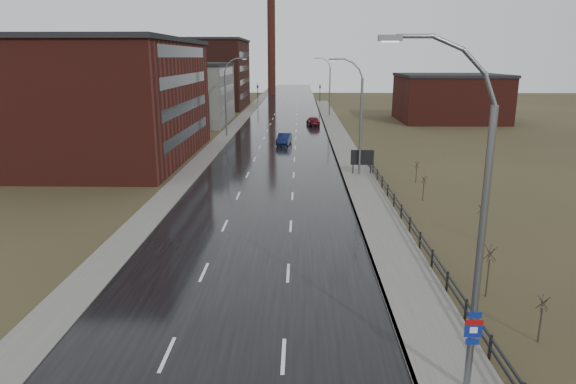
{
  "coord_description": "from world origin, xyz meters",
  "views": [
    {
      "loc": [
        2.89,
        -13.82,
        11.41
      ],
      "look_at": [
        2.15,
        18.14,
        3.0
      ],
      "focal_mm": 32.0,
      "sensor_mm": 36.0,
      "label": 1
    }
  ],
  "objects_px": {
    "billboard": "(362,158)",
    "car_far": "(313,121)",
    "streetlight_main": "(472,229)",
    "car_near": "(284,139)"
  },
  "relations": [
    {
      "from": "streetlight_main",
      "to": "billboard",
      "type": "distance_m",
      "value": 34.65
    },
    {
      "from": "car_far",
      "to": "car_near",
      "type": "bearing_deg",
      "value": 70.39
    },
    {
      "from": "billboard",
      "to": "car_near",
      "type": "height_order",
      "value": "billboard"
    },
    {
      "from": "streetlight_main",
      "to": "car_near",
      "type": "xyz_separation_m",
      "value": [
        -7.68,
        52.52,
        -5.32
      ]
    },
    {
      "from": "car_near",
      "to": "car_far",
      "type": "relative_size",
      "value": 0.96
    },
    {
      "from": "streetlight_main",
      "to": "billboard",
      "type": "relative_size",
      "value": 4.74
    },
    {
      "from": "billboard",
      "to": "car_far",
      "type": "height_order",
      "value": "billboard"
    },
    {
      "from": "billboard",
      "to": "car_far",
      "type": "xyz_separation_m",
      "value": [
        -3.92,
        38.04,
        -0.92
      ]
    },
    {
      "from": "car_near",
      "to": "car_far",
      "type": "bearing_deg",
      "value": 84.43
    },
    {
      "from": "car_near",
      "to": "billboard",
      "type": "bearing_deg",
      "value": -58.54
    }
  ]
}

